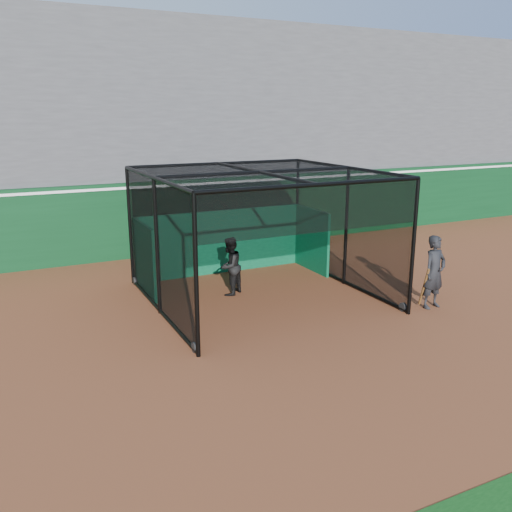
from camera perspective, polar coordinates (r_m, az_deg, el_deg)
name	(u,v)px	position (r m, az deg, el deg)	size (l,w,h in m)	color
ground	(287,344)	(11.47, 3.23, -9.24)	(120.00, 120.00, 0.00)	brown
outfield_wall	(165,216)	(18.67, -9.54, 4.15)	(50.00, 0.50, 2.50)	#093517
grandstand	(133,118)	(22.01, -12.81, 13.94)	(50.00, 7.85, 8.95)	#4C4C4F
batting_cage	(259,237)	(13.81, 0.33, 2.06)	(5.44, 5.45, 3.26)	black
batter	(230,266)	(14.25, -2.77, -1.09)	(0.75, 0.59, 1.55)	black
on_deck_player	(434,272)	(13.94, 18.26, -1.63)	(0.71, 0.51, 1.82)	black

